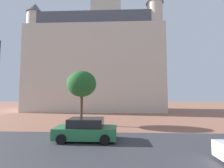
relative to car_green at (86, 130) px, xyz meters
The scene contains 5 objects.
ground_plane 1.76m from the car_green, 28.00° to the left, with size 120.00×120.00×0.00m, color #93604C.
street_asphalt_strip 2.39m from the car_green, 51.70° to the right, with size 120.00×8.15×0.00m, color #38383D.
landmark_building 22.93m from the car_green, 95.37° to the left, with size 25.99×10.44×32.05m.
car_green is the anchor object (origin of this frame).
tree_curb_far 6.53m from the car_green, 107.04° to the left, with size 3.05×3.05×5.65m.
Camera 1 is at (0.82, -1.54, 3.12)m, focal length 24.84 mm.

